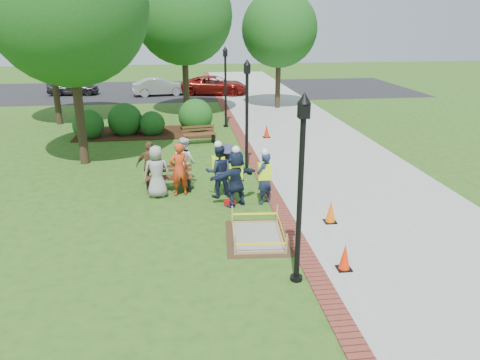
{
  "coord_description": "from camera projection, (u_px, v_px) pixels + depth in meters",
  "views": [
    {
      "loc": [
        -1.22,
        -12.08,
        5.66
      ],
      "look_at": [
        0.5,
        1.2,
        1.0
      ],
      "focal_mm": 35.0,
      "sensor_mm": 36.0,
      "label": 1
    }
  ],
  "objects": [
    {
      "name": "lamp_mid",
      "position": [
        247.0,
        108.0,
        17.34
      ],
      "size": [
        0.28,
        0.28,
        4.26
      ],
      "color": "black",
      "rests_on": "ground"
    },
    {
      "name": "tree_left",
      "position": [
        67.0,
        5.0,
        17.22
      ],
      "size": [
        5.98,
        5.98,
        9.09
      ],
      "color": "#3D2D1E",
      "rests_on": "ground"
    },
    {
      "name": "hivis_worker_c",
      "position": [
        218.0,
        169.0,
        15.33
      ],
      "size": [
        0.61,
        0.43,
        1.92
      ],
      "color": "#1D324C",
      "rests_on": "ground"
    },
    {
      "name": "casual_person_e",
      "position": [
        228.0,
        170.0,
        15.54
      ],
      "size": [
        0.66,
        0.62,
        1.75
      ],
      "color": "#313355",
      "rests_on": "ground"
    },
    {
      "name": "cone_back",
      "position": [
        331.0,
        212.0,
        13.53
      ],
      "size": [
        0.35,
        0.35,
        0.7
      ],
      "color": "black",
      "rests_on": "ground"
    },
    {
      "name": "bench_near",
      "position": [
        169.0,
        183.0,
        16.06
      ],
      "size": [
        1.62,
        0.58,
        0.87
      ],
      "color": "brown",
      "rests_on": "ground"
    },
    {
      "name": "parked_car_b",
      "position": [
        160.0,
        95.0,
        35.94
      ],
      "size": [
        2.69,
        4.73,
        1.45
      ],
      "primitive_type": "imported",
      "rotation": [
        0.0,
        0.0,
        1.75
      ],
      "color": "#B0B1B6",
      "rests_on": "ground"
    },
    {
      "name": "wet_concrete_pad",
      "position": [
        257.0,
        230.0,
        12.63
      ],
      "size": [
        1.88,
        2.43,
        0.55
      ],
      "color": "#47331E",
      "rests_on": "ground"
    },
    {
      "name": "tree_back",
      "position": [
        183.0,
        15.0,
        26.6
      ],
      "size": [
        5.63,
        5.63,
        8.62
      ],
      "color": "#3D2D1E",
      "rests_on": "ground"
    },
    {
      "name": "tree_far",
      "position": [
        45.0,
        10.0,
        24.33
      ],
      "size": [
        6.0,
        6.0,
        9.05
      ],
      "color": "#3D2D1E",
      "rests_on": "ground"
    },
    {
      "name": "hivis_worker_a",
      "position": [
        236.0,
        176.0,
        14.59
      ],
      "size": [
        0.68,
        0.6,
        1.96
      ],
      "color": "#1A2744",
      "rests_on": "ground"
    },
    {
      "name": "parked_car_a",
      "position": [
        74.0,
        95.0,
        36.12
      ],
      "size": [
        1.97,
        4.34,
        1.4
      ],
      "primitive_type": "imported",
      "rotation": [
        0.0,
        0.0,
        1.55
      ],
      "color": "#2B2A2D",
      "rests_on": "ground"
    },
    {
      "name": "bench_far",
      "position": [
        200.0,
        138.0,
        22.07
      ],
      "size": [
        1.61,
        0.79,
        0.83
      ],
      "color": "brown",
      "rests_on": "ground"
    },
    {
      "name": "shrub_d",
      "position": [
        196.0,
        130.0,
        24.86
      ],
      "size": [
        1.8,
        1.8,
        1.8
      ],
      "primitive_type": "sphere",
      "color": "#134112",
      "rests_on": "ground"
    },
    {
      "name": "shrub_c",
      "position": [
        153.0,
        135.0,
        23.92
      ],
      "size": [
        1.29,
        1.29,
        1.29
      ],
      "primitive_type": "sphere",
      "color": "#134112",
      "rests_on": "ground"
    },
    {
      "name": "lamp_far",
      "position": [
        225.0,
        81.0,
        24.84
      ],
      "size": [
        0.28,
        0.28,
        4.26
      ],
      "color": "black",
      "rests_on": "ground"
    },
    {
      "name": "lamp_near",
      "position": [
        301.0,
        177.0,
        9.85
      ],
      "size": [
        0.28,
        0.28,
        4.26
      ],
      "color": "black",
      "rests_on": "ground"
    },
    {
      "name": "mulch_bed",
      "position": [
        146.0,
        133.0,
        24.19
      ],
      "size": [
        7.0,
        3.0,
        0.05
      ],
      "primitive_type": "cube",
      "color": "#381E0F",
      "rests_on": "ground"
    },
    {
      "name": "ground",
      "position": [
        228.0,
        228.0,
        13.32
      ],
      "size": [
        100.0,
        100.0,
        0.0
      ],
      "primitive_type": "plane",
      "color": "#285116",
      "rests_on": "ground"
    },
    {
      "name": "casual_person_b",
      "position": [
        179.0,
        170.0,
        15.47
      ],
      "size": [
        0.66,
        0.52,
        1.8
      ],
      "color": "red",
      "rests_on": "ground"
    },
    {
      "name": "casual_person_a",
      "position": [
        157.0,
        172.0,
        15.35
      ],
      "size": [
        0.57,
        0.38,
        1.75
      ],
      "color": "gray",
      "rests_on": "ground"
    },
    {
      "name": "parked_car_c",
      "position": [
        215.0,
        94.0,
        36.4
      ],
      "size": [
        3.0,
        5.08,
        1.55
      ],
      "primitive_type": "imported",
      "rotation": [
        0.0,
        0.0,
        1.36
      ],
      "color": "maroon",
      "rests_on": "ground"
    },
    {
      "name": "parking_lot",
      "position": [
        194.0,
        90.0,
        38.61
      ],
      "size": [
        36.0,
        12.0,
        0.01
      ],
      "primitive_type": "cube",
      "color": "black",
      "rests_on": "ground"
    },
    {
      "name": "cone_far",
      "position": [
        267.0,
        131.0,
        23.18
      ],
      "size": [
        0.35,
        0.35,
        0.7
      ],
      "color": "black",
      "rests_on": "ground"
    },
    {
      "name": "shrub_b",
      "position": [
        126.0,
        134.0,
        24.0
      ],
      "size": [
        1.73,
        1.73,
        1.73
      ],
      "primitive_type": "sphere",
      "color": "#134112",
      "rests_on": "ground"
    },
    {
      "name": "casual_person_d",
      "position": [
        151.0,
        166.0,
        15.98
      ],
      "size": [
        0.62,
        0.47,
        1.72
      ],
      "color": "brown",
      "rests_on": "ground"
    },
    {
      "name": "cone_front",
      "position": [
        345.0,
        258.0,
        10.99
      ],
      "size": [
        0.34,
        0.34,
        0.67
      ],
      "color": "black",
      "rests_on": "ground"
    },
    {
      "name": "brick_edging",
      "position": [
        242.0,
        139.0,
        22.9
      ],
      "size": [
        0.5,
        60.0,
        0.03
      ],
      "primitive_type": "cube",
      "color": "maroon",
      "rests_on": "ground"
    },
    {
      "name": "sidewalk",
      "position": [
        307.0,
        137.0,
        23.29
      ],
      "size": [
        6.0,
        60.0,
        0.02
      ],
      "primitive_type": "cube",
      "color": "#9E9E99",
      "rests_on": "ground"
    },
    {
      "name": "hivis_worker_b",
      "position": [
        264.0,
        176.0,
        14.77
      ],
      "size": [
        0.64,
        0.6,
        1.83
      ],
      "color": "#1B3048",
      "rests_on": "ground"
    },
    {
      "name": "casual_person_c",
      "position": [
        184.0,
        162.0,
        16.38
      ],
      "size": [
        0.64,
        0.67,
        1.76
      ],
      "color": "silver",
      "rests_on": "ground"
    },
    {
      "name": "shrub_a",
      "position": [
        90.0,
        138.0,
        23.25
      ],
      "size": [
        1.52,
        1.52,
        1.52
      ],
      "primitive_type": "sphere",
      "color": "#134112",
      "rests_on": "ground"
    },
    {
      "name": "toolbox",
      "position": [
        230.0,
        203.0,
        14.88
      ],
      "size": [
        0.37,
        0.21,
        0.18
      ],
      "primitive_type": "cube",
      "rotation": [
        0.0,
        0.0,
        -0.01
      ],
      "color": "#A3100C",
      "rests_on": "ground"
    },
    {
      "name": "tree_right",
      "position": [
        279.0,
        29.0,
        29.38
      ],
      "size": [
        4.77,
        4.77,
        7.37
      ],
      "color": "#3D2D1E",
      "rests_on": "ground"
    },
    {
      "name": "shrub_e",
      "position": [
        155.0,
        128.0,
        25.32
      ],
      "size": [
        0.94,
        0.94,
        0.94
      ],
      "primitive_type": "sphere",
      "color": "#134112",
      "rests_on": "ground"
    }
  ]
}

